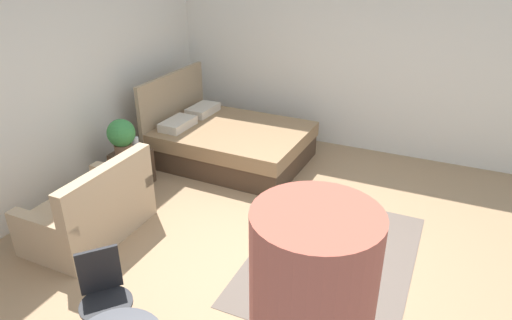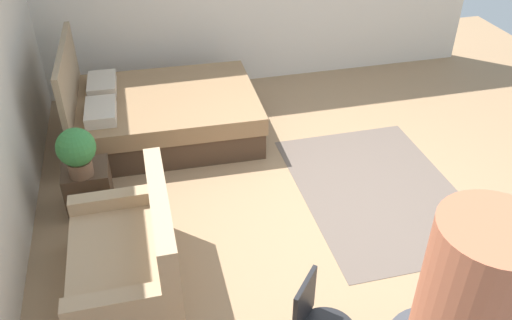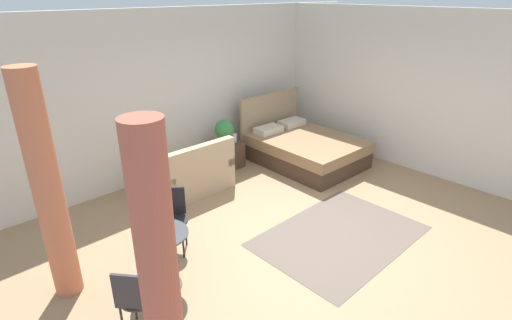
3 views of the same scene
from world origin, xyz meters
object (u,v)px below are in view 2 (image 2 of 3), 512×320
nightstand (89,188)px  potted_plant (77,150)px  vase (83,154)px  couch (130,259)px  bed (161,114)px

nightstand → potted_plant: potted_plant is taller
vase → couch: bearing=-164.7°
bed → nightstand: bearing=145.3°
couch → bed: bearing=-11.7°
couch → potted_plant: size_ratio=2.73×
bed → couch: bed is taller
nightstand → potted_plant: bearing=169.7°
nightstand → vase: vase is taller
couch → vase: bearing=15.3°
bed → potted_plant: bed is taller
potted_plant → couch: bearing=-160.6°
couch → potted_plant: bearing=19.4°
potted_plant → bed: bearing=-33.2°
bed → potted_plant: 1.60m
couch → potted_plant: 1.18m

